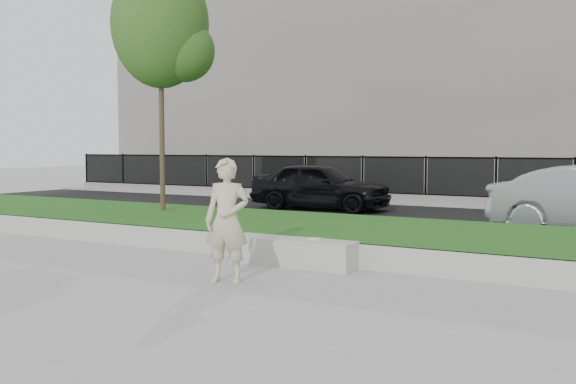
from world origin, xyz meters
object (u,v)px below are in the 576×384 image
Objects in this scene: man at (227,220)px; car_dark at (320,186)px; book at (315,239)px; young_tree at (164,29)px; stone_bench at (293,252)px.

car_dark is (-3.43, 9.60, -0.12)m from man.
car_dark reaches higher than book.
young_tree reaches higher than car_dark.
man is 7.65m from young_tree.
man is 1.79m from book.
young_tree reaches higher than stone_bench.
young_tree is (-4.93, 4.46, 3.78)m from man.
stone_bench is 10.33× the size of book.
book is at bearing 56.37° from man.
stone_bench is at bearing -158.12° from car_dark.
young_tree is at bearing 122.12° from man.
stone_bench is 8.82m from car_dark.
stone_bench is 0.51× the size of car_dark.
man is (-0.17, -1.57, 0.66)m from stone_bench.
young_tree is at bearing 153.30° from book.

